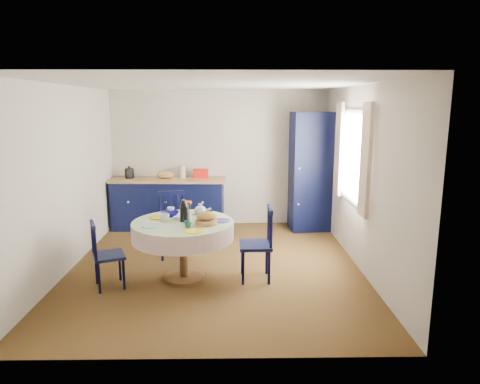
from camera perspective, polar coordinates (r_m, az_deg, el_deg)
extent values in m
plane|color=black|center=(6.14, -3.28, -9.82)|extent=(4.50, 4.50, 0.00)
plane|color=white|center=(5.72, -3.57, 14.19)|extent=(4.50, 4.50, 0.00)
cube|color=beige|center=(8.02, -2.72, 4.48)|extent=(4.00, 0.02, 2.50)
cube|color=beige|center=(6.22, -22.17, 1.59)|extent=(0.02, 4.50, 2.50)
cube|color=beige|center=(6.05, 15.87, 1.75)|extent=(0.02, 4.50, 2.50)
plane|color=white|center=(6.30, 15.19, 4.45)|extent=(0.00, 1.20, 1.20)
cube|color=white|center=(5.61, 16.42, 4.08)|extent=(0.05, 0.34, 1.45)
cube|color=white|center=(6.95, 13.03, 5.60)|extent=(0.05, 0.34, 1.45)
cube|color=black|center=(7.97, -9.50, -1.64)|extent=(2.02, 0.67, 0.88)
cube|color=#AE7A4F|center=(7.88, -9.61, 1.63)|extent=(2.08, 0.71, 0.04)
cube|color=#A60F0A|center=(7.86, -5.22, 2.45)|extent=(0.26, 0.15, 0.16)
cube|color=#AE7A4F|center=(7.80, -9.96, 1.74)|extent=(0.35, 0.25, 0.02)
ellipsoid|color=tan|center=(7.79, -9.98, 2.29)|extent=(0.31, 0.20, 0.13)
cylinder|color=silver|center=(7.94, -7.69, 2.71)|extent=(0.12, 0.12, 0.22)
cube|color=black|center=(7.78, 9.52, 2.67)|extent=(0.78, 0.59, 2.11)
cylinder|color=white|center=(7.45, 7.72, 3.17)|extent=(0.04, 0.02, 0.04)
cylinder|color=white|center=(7.57, 7.60, -1.59)|extent=(0.04, 0.02, 0.04)
cylinder|color=#512E17|center=(5.73, -7.42, -11.24)|extent=(0.53, 0.53, 0.05)
cylinder|color=#512E17|center=(5.60, -7.52, -7.84)|extent=(0.11, 0.11, 0.71)
cylinder|color=#512E17|center=(5.49, -7.62, -4.20)|extent=(1.23, 1.23, 0.03)
cylinder|color=white|center=(5.51, -7.59, -5.15)|extent=(1.29, 1.29, 0.22)
cylinder|color=silver|center=(5.48, -7.62, -3.99)|extent=(1.29, 1.29, 0.01)
cylinder|color=#90B4C0|center=(5.33, -11.81, -4.43)|extent=(0.22, 0.22, 0.01)
cylinder|color=yellow|center=(5.04, -6.12, -5.19)|extent=(0.22, 0.22, 0.01)
cylinder|color=navy|center=(5.46, -2.50, -3.82)|extent=(0.22, 0.22, 0.01)
cylinder|color=#84B06E|center=(5.88, -6.44, -2.76)|extent=(0.22, 0.22, 0.01)
cylinder|color=yellow|center=(5.70, -10.98, -3.36)|extent=(0.22, 0.22, 0.01)
cylinder|color=#99673D|center=(5.32, -4.50, -4.04)|extent=(0.28, 0.28, 0.05)
ellipsoid|color=tan|center=(5.30, -4.51, -3.21)|extent=(0.26, 0.16, 0.11)
cube|color=silver|center=(5.58, -8.37, -3.46)|extent=(0.10, 0.07, 0.04)
cylinder|color=black|center=(5.52, -15.24, -10.57)|extent=(0.03, 0.03, 0.39)
cylinder|color=black|center=(5.80, -15.73, -9.49)|extent=(0.03, 0.03, 0.39)
cylinder|color=black|center=(5.49, -18.26, -10.87)|extent=(0.03, 0.03, 0.39)
cylinder|color=black|center=(5.78, -18.60, -9.77)|extent=(0.03, 0.03, 0.39)
cube|color=black|center=(5.57, -17.09, -8.13)|extent=(0.48, 0.49, 0.04)
cylinder|color=black|center=(5.35, -18.74, -6.63)|extent=(0.03, 0.03, 0.43)
cylinder|color=black|center=(5.64, -19.06, -5.71)|extent=(0.03, 0.03, 0.43)
cube|color=black|center=(5.44, -19.04, -4.16)|extent=(0.17, 0.33, 0.05)
cylinder|color=black|center=(5.42, -18.81, -6.58)|extent=(0.02, 0.02, 0.36)
cylinder|color=black|center=(5.50, -18.89, -6.34)|extent=(0.02, 0.02, 0.36)
cylinder|color=black|center=(5.57, -18.98, -6.10)|extent=(0.02, 0.02, 0.36)
cylinder|color=black|center=(6.35, -10.35, -7.12)|extent=(0.04, 0.04, 0.44)
cylinder|color=black|center=(6.37, -7.19, -6.97)|extent=(0.04, 0.04, 0.44)
cylinder|color=black|center=(6.66, -10.47, -6.23)|extent=(0.04, 0.04, 0.44)
cylinder|color=black|center=(6.68, -7.46, -6.09)|extent=(0.04, 0.04, 0.44)
cube|color=black|center=(6.44, -8.94, -4.56)|extent=(0.51, 0.49, 0.04)
cylinder|color=black|center=(6.55, -10.63, -2.12)|extent=(0.04, 0.04, 0.49)
cylinder|color=black|center=(6.57, -7.59, -1.98)|extent=(0.04, 0.04, 0.49)
cube|color=black|center=(6.51, -9.17, -0.11)|extent=(0.39, 0.12, 0.06)
cylinder|color=black|center=(6.56, -9.91, -2.26)|extent=(0.02, 0.02, 0.41)
cylinder|color=black|center=(6.56, -9.10, -2.22)|extent=(0.02, 0.02, 0.41)
cylinder|color=black|center=(6.57, -8.30, -2.19)|extent=(0.02, 0.02, 0.41)
cylinder|color=black|center=(5.78, 0.30, -8.83)|extent=(0.04, 0.04, 0.44)
cylinder|color=black|center=(5.46, 0.41, -10.10)|extent=(0.04, 0.04, 0.44)
cylinder|color=black|center=(5.80, 3.57, -8.79)|extent=(0.04, 0.04, 0.44)
cylinder|color=black|center=(5.48, 3.89, -10.05)|extent=(0.04, 0.04, 0.44)
cube|color=black|center=(5.54, 2.06, -7.11)|extent=(0.41, 0.43, 0.04)
cylinder|color=black|center=(5.65, 3.84, -4.16)|extent=(0.04, 0.04, 0.49)
cylinder|color=black|center=(5.32, 4.18, -5.17)|extent=(0.04, 0.04, 0.49)
cube|color=black|center=(5.43, 4.04, -2.37)|extent=(0.04, 0.39, 0.06)
cylinder|color=black|center=(5.58, 3.91, -4.59)|extent=(0.02, 0.02, 0.41)
cylinder|color=black|center=(5.49, 4.00, -4.86)|extent=(0.02, 0.02, 0.41)
cylinder|color=black|center=(5.40, 4.09, -5.13)|extent=(0.02, 0.02, 0.41)
imported|color=silver|center=(5.53, -10.00, -3.35)|extent=(0.12, 0.12, 0.09)
imported|color=#296860|center=(5.19, -6.97, -4.30)|extent=(0.09, 0.09, 0.09)
imported|color=black|center=(5.62, -4.22, -3.00)|extent=(0.11, 0.11, 0.09)
imported|color=silver|center=(5.88, -9.20, -2.44)|extent=(0.10, 0.10, 0.09)
imported|color=#0B0866|center=(5.75, -9.31, -2.93)|extent=(0.24, 0.24, 0.06)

